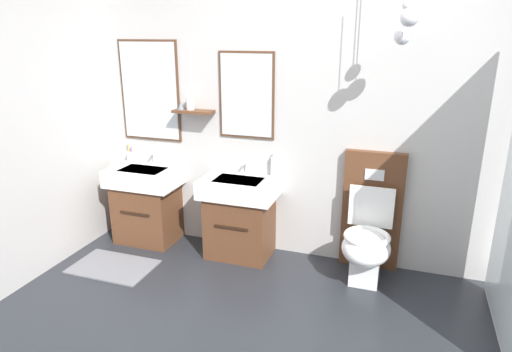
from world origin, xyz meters
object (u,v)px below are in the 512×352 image
vanity_sink_left (147,202)px  toilet (369,233)px  vanity_sink_right (240,215)px  toothbrush_cup (131,156)px  soap_dispenser (274,166)px

vanity_sink_left → toilet: toilet is taller
vanity_sink_right → toothbrush_cup: toothbrush_cup is taller
vanity_sink_left → toothbrush_cup: bearing=148.3°
toilet → vanity_sink_right: bearing=179.5°
vanity_sink_left → toilet: 2.03m
vanity_sink_left → toothbrush_cup: size_ratio=3.46×
toothbrush_cup → soap_dispenser: 1.43m
toilet → toothbrush_cup: toilet is taller
soap_dispenser → toothbrush_cup: bearing=-179.6°
vanity_sink_left → toilet: bearing=-0.3°
vanity_sink_left → soap_dispenser: bearing=7.7°
toothbrush_cup → vanity_sink_right: bearing=-7.3°
vanity_sink_right → soap_dispenser: bearing=32.4°
vanity_sink_right → toothbrush_cup: size_ratio=3.46×
toothbrush_cup → soap_dispenser: (1.43, 0.01, 0.03)m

